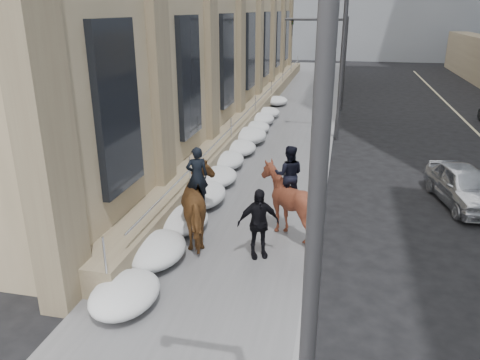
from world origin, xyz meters
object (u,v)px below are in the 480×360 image
object	(u,v)px
mounted_horse_right	(287,199)
car_silver	(464,186)
mounted_horse_left	(202,203)
pedestrian	(258,223)

from	to	relation	value
mounted_horse_right	car_silver	distance (m)	6.93
mounted_horse_left	car_silver	distance (m)	9.33
mounted_horse_right	mounted_horse_left	bearing A→B (deg)	13.06
mounted_horse_left	mounted_horse_right	world-z (taller)	mounted_horse_right
mounted_horse_right	car_silver	size ratio (longest dim) A/B	0.67
mounted_horse_right	car_silver	xyz separation A→B (m)	(5.69, 3.91, -0.59)
car_silver	pedestrian	bearing A→B (deg)	-150.72
mounted_horse_left	car_silver	bearing A→B (deg)	-173.51
mounted_horse_right	car_silver	bearing A→B (deg)	-149.92
pedestrian	car_silver	distance (m)	8.27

